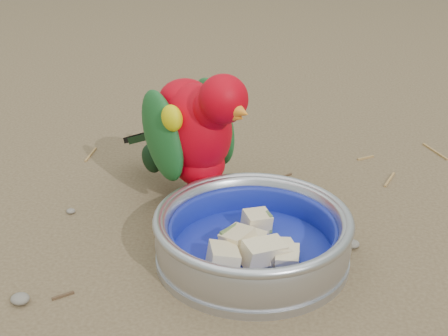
# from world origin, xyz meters

# --- Properties ---
(ground) EXTENTS (60.00, 60.00, 0.00)m
(ground) POSITION_xyz_m (0.00, 0.00, 0.00)
(ground) COLOR brown
(food_bowl) EXTENTS (0.23, 0.23, 0.02)m
(food_bowl) POSITION_xyz_m (0.01, 0.04, 0.01)
(food_bowl) COLOR #B2B2BA
(food_bowl) RESTS_ON ground
(bowl_wall) EXTENTS (0.23, 0.23, 0.04)m
(bowl_wall) POSITION_xyz_m (0.01, 0.04, 0.04)
(bowl_wall) COLOR #B2B2BA
(bowl_wall) RESTS_ON food_bowl
(fruit_wedges) EXTENTS (0.14, 0.14, 0.03)m
(fruit_wedges) POSITION_xyz_m (0.01, 0.04, 0.03)
(fruit_wedges) COLOR beige
(fruit_wedges) RESTS_ON food_bowl
(lory_parrot) EXTENTS (0.25, 0.25, 0.19)m
(lory_parrot) POSITION_xyz_m (-0.08, 0.17, 0.10)
(lory_parrot) COLOR #B3000D
(lory_parrot) RESTS_ON ground
(ground_debris) EXTENTS (0.90, 0.80, 0.01)m
(ground_debris) POSITION_xyz_m (0.04, 0.07, 0.00)
(ground_debris) COLOR olive
(ground_debris) RESTS_ON ground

